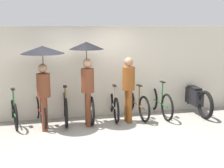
{
  "coord_description": "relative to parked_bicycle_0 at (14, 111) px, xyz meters",
  "views": [
    {
      "loc": [
        -1.26,
        -6.59,
        2.57
      ],
      "look_at": [
        0.54,
        1.05,
        1.0
      ],
      "focal_mm": 50.0,
      "sensor_mm": 36.0,
      "label": 1
    }
  ],
  "objects": [
    {
      "name": "parked_bicycle_6",
      "position": [
        3.9,
        -0.1,
        0.03
      ],
      "size": [
        0.44,
        1.79,
        1.03
      ],
      "rotation": [
        0.0,
        0.0,
        1.59
      ],
      "color": "black",
      "rests_on": "ground"
    },
    {
      "name": "parked_bicycle_4",
      "position": [
        2.6,
        -0.03,
        0.0
      ],
      "size": [
        0.44,
        1.67,
        0.98
      ],
      "rotation": [
        0.0,
        0.0,
        1.49
      ],
      "color": "black",
      "rests_on": "ground"
    },
    {
      "name": "parked_bicycle_5",
      "position": [
        3.25,
        -0.04,
        0.01
      ],
      "size": [
        0.44,
        1.77,
        1.01
      ],
      "rotation": [
        0.0,
        0.0,
        1.65
      ],
      "color": "black",
      "rests_on": "ground"
    },
    {
      "name": "pedestrian_trailing",
      "position": [
        2.89,
        -0.49,
        0.64
      ],
      "size": [
        0.32,
        0.32,
        1.69
      ],
      "rotation": [
        0.0,
        0.0,
        0.11
      ],
      "color": "brown",
      "rests_on": "ground"
    },
    {
      "name": "parked_bicycle_0",
      "position": [
        0.0,
        0.0,
        0.0
      ],
      "size": [
        0.47,
        1.62,
        1.11
      ],
      "rotation": [
        0.0,
        0.0,
        1.74
      ],
      "color": "black",
      "rests_on": "ground"
    },
    {
      "name": "pedestrian_center",
      "position": [
        1.83,
        -0.46,
        1.21
      ],
      "size": [
        0.86,
        0.86,
        2.09
      ],
      "rotation": [
        0.0,
        0.0,
        -0.05
      ],
      "color": "brown",
      "rests_on": "ground"
    },
    {
      "name": "parked_bicycle_2",
      "position": [
        1.3,
        -0.08,
        0.03
      ],
      "size": [
        0.44,
        1.7,
        1.07
      ],
      "rotation": [
        0.0,
        0.0,
        1.52
      ],
      "color": "black",
      "rests_on": "ground"
    },
    {
      "name": "back_wall",
      "position": [
        1.95,
        0.32,
        0.88
      ],
      "size": [
        12.98,
        0.12,
        2.47
      ],
      "color": "beige",
      "rests_on": "ground"
    },
    {
      "name": "ground_plane",
      "position": [
        1.95,
        -1.4,
        -0.35
      ],
      "size": [
        30.0,
        30.0,
        0.0
      ],
      "primitive_type": "plane",
      "color": "gray"
    },
    {
      "name": "parked_bicycle_1",
      "position": [
        0.65,
        -0.09,
        0.0
      ],
      "size": [
        0.46,
        1.62,
        1.03
      ],
      "rotation": [
        0.0,
        0.0,
        1.74
      ],
      "color": "black",
      "rests_on": "ground"
    },
    {
      "name": "pedestrian_leading",
      "position": [
        0.77,
        -0.53,
        1.25
      ],
      "size": [
        1.04,
        1.04,
        2.02
      ],
      "rotation": [
        0.0,
        0.0,
        -0.11
      ],
      "color": "brown",
      "rests_on": "ground"
    },
    {
      "name": "parked_bicycle_3",
      "position": [
        1.95,
        -0.02,
        0.03
      ],
      "size": [
        0.44,
        1.72,
        1.01
      ],
      "rotation": [
        0.0,
        0.0,
        1.53
      ],
      "color": "black",
      "rests_on": "ground"
    },
    {
      "name": "motorcycle",
      "position": [
        4.98,
        -0.07,
        0.08
      ],
      "size": [
        0.58,
        2.05,
        0.95
      ],
      "rotation": [
        0.0,
        0.0,
        1.56
      ],
      "color": "black",
      "rests_on": "ground"
    }
  ]
}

